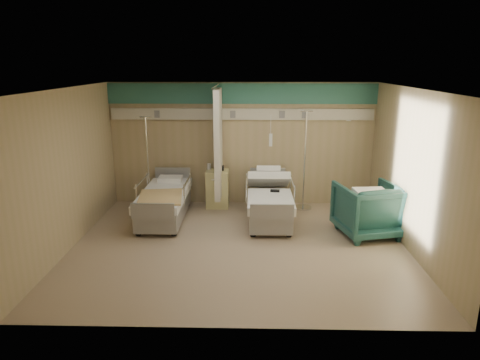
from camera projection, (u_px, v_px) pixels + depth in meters
name	position (u px, v px, depth m)	size (l,w,h in m)	color
ground	(239.00, 246.00, 7.77)	(6.00, 5.00, 0.00)	gray
room_walls	(238.00, 142.00, 7.52)	(6.04, 5.04, 2.82)	tan
bed_right	(269.00, 206.00, 8.93)	(1.00, 2.16, 0.63)	white
bed_left	(165.00, 206.00, 8.98)	(1.00, 2.16, 0.63)	white
bedside_cabinet	(218.00, 189.00, 9.79)	(0.50, 0.48, 0.85)	#DDD68A
visitor_armchair	(368.00, 210.00, 8.15)	(1.08, 1.11, 1.01)	#1D4945
waffle_blanket	(372.00, 183.00, 7.97)	(0.59, 0.52, 0.07)	white
iv_stand_right	(303.00, 189.00, 9.65)	(0.40, 0.40, 2.23)	silver
iv_stand_left	(149.00, 190.00, 9.66)	(0.37, 0.37, 2.10)	silver
call_remote	(275.00, 191.00, 8.85)	(0.19, 0.08, 0.04)	black
tan_blanket	(160.00, 197.00, 8.44)	(0.83, 1.05, 0.04)	tan
toiletry_bag	(219.00, 168.00, 9.70)	(0.21, 0.13, 0.11)	black
white_cup	(209.00, 166.00, 9.80)	(0.09, 0.09, 0.13)	white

